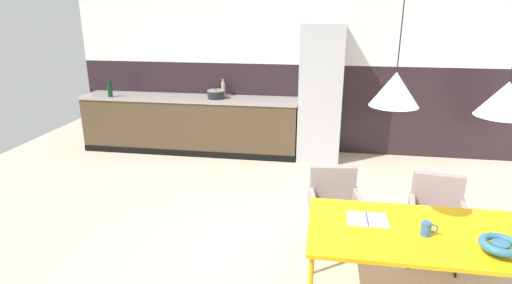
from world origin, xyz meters
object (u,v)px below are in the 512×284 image
Objects in this scene: pendant_lamp_over_table_near at (395,89)px; cooking_pot at (216,94)px; open_book at (367,219)px; mug_white_ceramic at (427,229)px; dining_table at (430,237)px; armchair_corner_seat at (334,198)px; pendant_lamp_over_table_far at (506,99)px; armchair_near_window at (436,208)px; refrigerator_column at (320,93)px; fruit_bowl at (500,245)px; bottle_wine_green at (110,90)px; bottle_spice_small at (223,89)px.

cooking_pot is at bearing 121.56° from pendant_lamp_over_table_near.
cooking_pot is at bearing 121.44° from open_book.
mug_white_ceramic is 4.29m from cooking_pot.
dining_table is 1.15m from armchair_corner_seat.
open_book is 1.27m from pendant_lamp_over_table_far.
armchair_near_window is 0.68× the size of pendant_lamp_over_table_far.
refrigerator_column is 3.75m from pendant_lamp_over_table_far.
dining_table is at bearing 50.85° from mug_white_ceramic.
bottle_wine_green is (-4.59, 3.53, 0.24)m from fruit_bowl.
pendant_lamp_over_table_near is at bearing 101.45° from armchair_corner_seat.
bottle_wine_green is at bearing 144.17° from pendant_lamp_over_table_far.
pendant_lamp_over_table_far reaches higher than refrigerator_column.
fruit_bowl is at bearing 125.55° from armchair_corner_seat.
dining_table is 2.21× the size of armchair_corner_seat.
refrigerator_column is at bearing 108.42° from fruit_bowl.
mug_white_ceramic reaches higher than fruit_bowl.
bottle_spice_small is at bearing 119.07° from open_book.
mug_white_ceramic is (-0.04, -0.05, 0.09)m from dining_table.
fruit_bowl reaches higher than open_book.
open_book is at bearing 98.56° from armchair_corner_seat.
open_book is at bearing 173.77° from pendant_lamp_over_table_far.
mug_white_ceramic is at bearing -129.15° from dining_table.
refrigerator_column reaches higher than armchair_corner_seat.
armchair_near_window is at bearing 95.56° from pendant_lamp_over_table_far.
armchair_near_window is at bearing 168.77° from armchair_corner_seat.
armchair_near_window is 1.11m from fruit_bowl.
open_book is (-0.44, 0.11, 0.05)m from dining_table.
pendant_lamp_over_table_far is at bearing -6.23° from open_book.
pendant_lamp_over_table_near is (-0.62, -0.87, 1.26)m from armchair_near_window.
open_book is at bearing -60.93° from bottle_spice_small.
bottle_spice_small reaches higher than armchair_near_window.
armchair_corner_seat is 0.99× the size of armchair_near_window.
dining_table is at bearing -38.24° from bottle_wine_green.
refrigerator_column is at bearing -92.67° from armchair_corner_seat.
armchair_corner_seat is at bearing 5.09° from armchair_near_window.
pendant_lamp_over_table_near is (0.51, -3.52, 0.74)m from refrigerator_column.
pendant_lamp_over_table_near is at bearing -177.72° from dining_table.
mug_white_ceramic is (0.40, -0.16, 0.05)m from open_book.
bottle_spice_small is (-2.42, 3.68, 0.34)m from dining_table.
refrigerator_column is 2.93m from armchair_near_window.
mug_white_ceramic is (0.82, -3.56, -0.25)m from refrigerator_column.
armchair_corner_seat is at bearing -85.72° from refrigerator_column.
armchair_corner_seat is 6.67× the size of mug_white_ceramic.
fruit_bowl is 1.24m from pendant_lamp_over_table_near.
armchair_near_window is 1.65m from pendant_lamp_over_table_near.
pendant_lamp_over_table_near reaches higher than armchair_near_window.
open_book is at bearing 158.27° from fruit_bowl.
bottle_wine_green is (-3.54, 2.39, 0.52)m from armchair_corner_seat.
armchair_corner_seat is 0.67× the size of pendant_lamp_over_table_far.
pendant_lamp_over_table_far is at bearing -70.83° from refrigerator_column.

